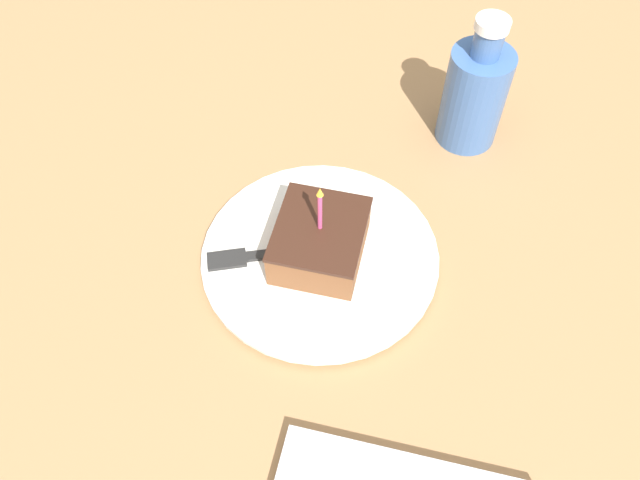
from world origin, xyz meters
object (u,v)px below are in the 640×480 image
(cake_slice, at_px, (320,241))
(fork, at_px, (272,254))
(plate, at_px, (320,256))
(bottle, at_px, (475,94))

(cake_slice, relative_size, fork, 0.69)
(plate, xyz_separation_m, fork, (-0.05, -0.02, 0.01))
(cake_slice, bearing_deg, plate, 97.13)
(plate, relative_size, fork, 1.64)
(cake_slice, bearing_deg, fork, -164.35)
(plate, height_order, fork, fork)
(plate, height_order, bottle, bottle)
(cake_slice, bearing_deg, bottle, 59.70)
(fork, bearing_deg, bottle, 52.97)
(cake_slice, distance_m, fork, 0.06)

